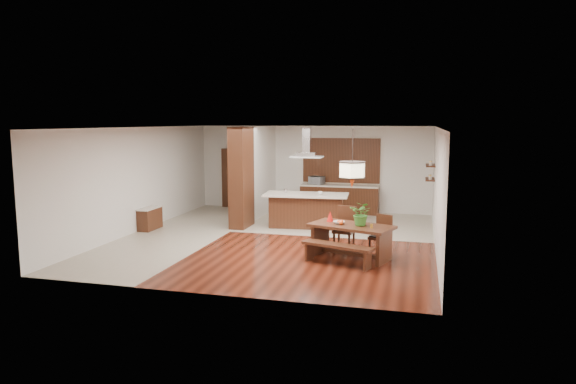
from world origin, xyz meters
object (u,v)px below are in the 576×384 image
(dining_table, at_px, (351,234))
(island_cup, at_px, (320,193))
(dining_bench, at_px, (337,255))
(kitchen_island, at_px, (306,210))
(pendant_lantern, at_px, (352,159))
(fruit_bowl, at_px, (339,223))
(dining_chair_left, at_px, (344,229))
(microwave, at_px, (317,180))
(foliage_plant, at_px, (362,214))
(range_hood, at_px, (307,142))
(dining_chair_right, at_px, (380,236))
(hallway_console, at_px, (150,219))

(dining_table, xyz_separation_m, island_cup, (-1.28, 2.92, 0.48))
(dining_bench, bearing_deg, kitchen_island, 112.07)
(pendant_lantern, distance_m, fruit_bowl, 1.48)
(dining_chair_left, relative_size, kitchen_island, 0.42)
(dining_chair_left, relative_size, pendant_lantern, 0.80)
(fruit_bowl, relative_size, microwave, 0.51)
(foliage_plant, height_order, fruit_bowl, foliage_plant)
(fruit_bowl, relative_size, range_hood, 0.28)
(dining_chair_left, bearing_deg, microwave, 117.71)
(dining_chair_right, distance_m, foliage_plant, 0.80)
(dining_table, xyz_separation_m, range_hood, (-1.70, 3.05, 1.90))
(dining_chair_right, bearing_deg, pendant_lantern, -122.65)
(fruit_bowl, bearing_deg, range_hood, 115.11)
(dining_chair_right, height_order, fruit_bowl, dining_chair_right)
(pendant_lantern, bearing_deg, island_cup, 113.64)
(dining_chair_right, distance_m, kitchen_island, 3.52)
(dining_chair_left, bearing_deg, kitchen_island, 130.43)
(dining_bench, xyz_separation_m, microwave, (-1.70, 6.22, 0.86))
(hallway_console, height_order, island_cup, island_cup)
(dining_table, distance_m, dining_chair_right, 0.73)
(hallway_console, relative_size, dining_chair_left, 0.84)
(range_hood, xyz_separation_m, microwave, (-0.22, 2.55, -1.38))
(foliage_plant, height_order, island_cup, foliage_plant)
(dining_table, height_order, island_cup, island_cup)
(hallway_console, relative_size, dining_table, 0.43)
(dining_table, relative_size, microwave, 4.18)
(hallway_console, distance_m, fruit_bowl, 5.90)
(dining_chair_left, height_order, kitchen_island, dining_chair_left)
(foliage_plant, bearing_deg, fruit_bowl, 172.68)
(dining_table, height_order, kitchen_island, kitchen_island)
(dining_table, height_order, microwave, microwave)
(island_cup, bearing_deg, fruit_bowl, -71.02)
(kitchen_island, distance_m, island_cup, 0.69)
(pendant_lantern, height_order, range_hood, same)
(dining_chair_left, distance_m, microwave, 5.22)
(kitchen_island, bearing_deg, dining_bench, -72.68)
(dining_bench, distance_m, dining_chair_left, 1.34)
(dining_chair_left, height_order, range_hood, range_hood)
(range_hood, bearing_deg, hallway_console, -161.45)
(dining_bench, bearing_deg, microwave, 105.32)
(dining_chair_left, relative_size, island_cup, 8.45)
(dining_table, relative_size, island_cup, 16.43)
(foliage_plant, bearing_deg, hallway_console, 164.95)
(dining_table, distance_m, foliage_plant, 0.53)
(dining_table, distance_m, microwave, 5.94)
(fruit_bowl, bearing_deg, microwave, 106.33)
(fruit_bowl, bearing_deg, kitchen_island, 115.14)
(dining_table, distance_m, island_cup, 3.23)
(foliage_plant, bearing_deg, dining_chair_left, 124.30)
(hallway_console, height_order, dining_bench, hallway_console)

